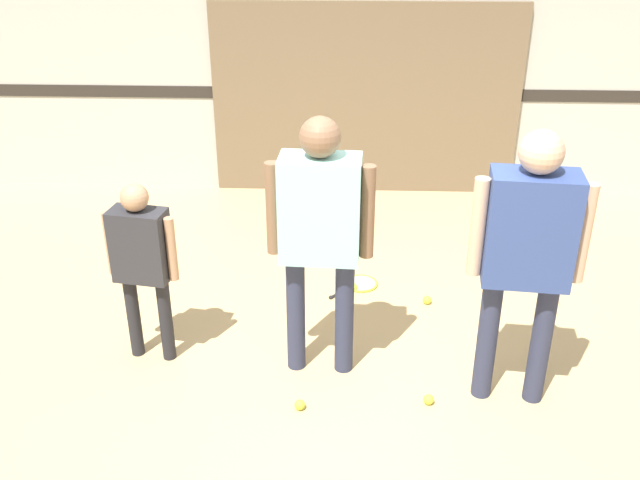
{
  "coord_description": "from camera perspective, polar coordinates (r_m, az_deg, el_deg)",
  "views": [
    {
      "loc": [
        -0.02,
        -3.73,
        2.92
      ],
      "look_at": [
        -0.17,
        0.17,
        0.95
      ],
      "focal_mm": 40.0,
      "sensor_mm": 36.0,
      "label": 1
    }
  ],
  "objects": [
    {
      "name": "tennis_ball_near_instructor",
      "position": [
        4.51,
        -1.63,
        -13.04
      ],
      "size": [
        0.07,
        0.07,
        0.07
      ],
      "primitive_type": "sphere",
      "color": "#CCE038",
      "rests_on": "ground_plane"
    },
    {
      "name": "person_student_left",
      "position": [
        4.71,
        -14.08,
        -1.12
      ],
      "size": [
        0.48,
        0.25,
        1.27
      ],
      "rotation": [
        0.0,
        0.0,
        -0.17
      ],
      "color": "#232328",
      "rests_on": "ground_plane"
    },
    {
      "name": "ground_plane",
      "position": [
        4.73,
        2.07,
        -11.38
      ],
      "size": [
        16.0,
        16.0,
        0.0
      ],
      "primitive_type": "plane",
      "color": "tan"
    },
    {
      "name": "racket_spare_on_floor",
      "position": [
        5.78,
        3.15,
        -3.55
      ],
      "size": [
        0.45,
        0.44,
        0.03
      ],
      "rotation": [
        0.0,
        0.0,
        3.91
      ],
      "color": "#C6D838",
      "rests_on": "ground_plane"
    },
    {
      "name": "tennis_ball_stray_right",
      "position": [
        4.6,
        8.69,
        -12.5
      ],
      "size": [
        0.07,
        0.07,
        0.07
      ],
      "primitive_type": "sphere",
      "color": "#CCE038",
      "rests_on": "ground_plane"
    },
    {
      "name": "wall_panel",
      "position": [
        7.29,
        3.68,
        11.06
      ],
      "size": [
        3.08,
        0.05,
        1.92
      ],
      "color": "#756047",
      "rests_on": "ground_plane"
    },
    {
      "name": "tennis_ball_stray_left",
      "position": [
        5.58,
        8.56,
        -4.77
      ],
      "size": [
        0.07,
        0.07,
        0.07
      ],
      "primitive_type": "sphere",
      "color": "#CCE038",
      "rests_on": "ground_plane"
    },
    {
      "name": "person_student_right",
      "position": [
        4.21,
        16.31,
        -0.26
      ],
      "size": [
        0.66,
        0.32,
        1.75
      ],
      "rotation": [
        0.0,
        0.0,
        3.04
      ],
      "color": "#2D334C",
      "rests_on": "ground_plane"
    },
    {
      "name": "tennis_ball_by_spare_racket",
      "position": [
        5.7,
        2.67,
        -3.77
      ],
      "size": [
        0.07,
        0.07,
        0.07
      ],
      "primitive_type": "sphere",
      "color": "#CCE038",
      "rests_on": "ground_plane"
    },
    {
      "name": "person_instructor",
      "position": [
        4.32,
        -0.0,
        1.41
      ],
      "size": [
        0.66,
        0.29,
        1.74
      ],
      "rotation": [
        0.0,
        0.0,
        -0.05
      ],
      "color": "#2D334C",
      "rests_on": "ground_plane"
    },
    {
      "name": "wall_back",
      "position": [
        7.2,
        2.49,
        16.08
      ],
      "size": [
        16.0,
        0.07,
        3.2
      ],
      "color": "beige",
      "rests_on": "ground_plane"
    }
  ]
}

